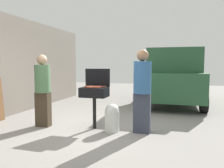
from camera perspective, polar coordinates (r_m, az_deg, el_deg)
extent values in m
plane|color=gray|center=(5.22, -6.33, -11.46)|extent=(24.00, 24.00, 0.00)
cube|color=slate|center=(7.33, -23.80, 4.43)|extent=(0.24, 8.00, 2.91)
cylinder|color=black|center=(5.16, -4.53, -7.38)|extent=(0.08, 0.08, 0.74)
cube|color=black|center=(5.08, -4.57, -2.09)|extent=(0.60, 0.44, 0.22)
cube|color=black|center=(5.25, -3.74, 1.67)|extent=(0.60, 0.05, 0.42)
cylinder|color=#AD4228|center=(5.12, -2.19, -0.63)|extent=(0.13, 0.04, 0.03)
cylinder|color=#B74C33|center=(5.20, -5.69, -0.57)|extent=(0.13, 0.04, 0.03)
cylinder|color=#AD4228|center=(5.10, -6.23, -0.69)|extent=(0.13, 0.04, 0.03)
cylinder|color=#AD4228|center=(5.10, -3.65, -0.66)|extent=(0.13, 0.04, 0.03)
cylinder|color=#B74C33|center=(4.90, -3.96, -0.89)|extent=(0.13, 0.03, 0.03)
cylinder|color=#B74C33|center=(5.01, -6.23, -0.79)|extent=(0.13, 0.03, 0.03)
cylinder|color=#C6593D|center=(4.95, -5.65, -0.86)|extent=(0.13, 0.03, 0.03)
cylinder|color=#B74C33|center=(5.16, -6.39, -0.62)|extent=(0.13, 0.03, 0.03)
cylinder|color=#C6593D|center=(5.22, -5.21, -0.54)|extent=(0.13, 0.04, 0.03)
cylinder|color=#AD4228|center=(5.07, -4.44, -0.70)|extent=(0.13, 0.04, 0.03)
cylinder|color=#C6593D|center=(5.01, -5.18, -0.78)|extent=(0.13, 0.04, 0.03)
cylinder|color=#B74C33|center=(4.99, -3.47, -0.79)|extent=(0.13, 0.04, 0.03)
cylinder|color=#C6593D|center=(5.04, -4.86, -0.73)|extent=(0.13, 0.04, 0.03)
cylinder|color=#B74C33|center=(5.17, -3.51, -0.58)|extent=(0.13, 0.03, 0.03)
cylinder|color=silver|center=(4.97, 0.00, -9.51)|extent=(0.32, 0.32, 0.46)
sphere|color=silver|center=(4.92, 0.01, -6.92)|extent=(0.31, 0.31, 0.31)
cube|color=#3F3323|center=(5.58, -17.29, -6.24)|extent=(0.34, 0.19, 0.82)
cylinder|color=#4C724C|center=(5.48, -17.49, 1.33)|extent=(0.36, 0.36, 0.65)
sphere|color=tan|center=(5.47, -17.62, 5.99)|extent=(0.24, 0.24, 0.24)
cube|color=#333847|center=(4.88, 7.72, -7.41)|extent=(0.36, 0.20, 0.86)
cylinder|color=#2D598C|center=(4.77, 7.83, 1.69)|extent=(0.38, 0.38, 0.68)
sphere|color=#936B4C|center=(4.77, 7.90, 7.31)|extent=(0.25, 0.25, 0.25)
cube|color=#234C2D|center=(8.78, 15.62, 0.26)|extent=(1.94, 4.42, 0.90)
cube|color=#234C2D|center=(8.55, 15.75, 5.83)|extent=(1.78, 2.62, 0.80)
cylinder|color=black|center=(7.36, 22.55, -4.39)|extent=(0.23, 0.64, 0.64)
cylinder|color=black|center=(7.36, 8.43, -4.04)|extent=(0.23, 0.64, 0.64)
cylinder|color=black|center=(10.40, 20.57, -1.64)|extent=(0.23, 0.64, 0.64)
cylinder|color=black|center=(10.40, 10.61, -1.40)|extent=(0.23, 0.64, 0.64)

